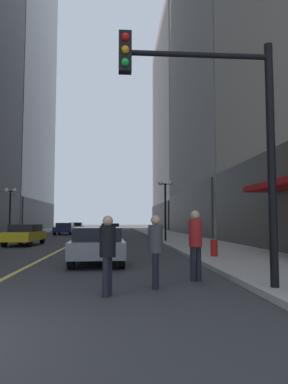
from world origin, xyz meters
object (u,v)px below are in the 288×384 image
object	(u,v)px
car_grey	(98,244)
traffic_light_near_right	(224,120)
pedestrian_in_black_coat	(108,249)
street_lamp_left_far	(10,201)
fire_hydrant_right	(214,250)
car_red	(111,230)
car_navy	(65,228)
car_yellow	(25,234)
car_silver	(76,227)
pedestrian_in_red_jacket	(195,239)
pedestrian_with_orange_bag	(156,246)
street_lamp_right_mid	(165,197)

from	to	relation	value
car_grey	traffic_light_near_right	distance (m)	7.14
pedestrian_in_black_coat	street_lamp_left_far	bearing A→B (deg)	110.42
street_lamp_left_far	fire_hydrant_right	distance (m)	22.72
car_red	pedestrian_in_black_coat	xyz separation A→B (m)	(0.47, -26.14, 0.25)
car_navy	pedestrian_in_black_coat	distance (m)	33.99
car_yellow	fire_hydrant_right	distance (m)	13.48
car_yellow	street_lamp_left_far	bearing A→B (deg)	111.89
car_grey	car_silver	size ratio (longest dim) A/B	0.94
car_navy	car_silver	xyz separation A→B (m)	(0.17, 9.09, -0.00)
traffic_light_near_right	pedestrian_in_red_jacket	bearing A→B (deg)	98.51
car_silver	pedestrian_in_black_coat	bearing A→B (deg)	-82.56
car_navy	pedestrian_with_orange_bag	bearing A→B (deg)	-78.25
car_grey	pedestrian_with_orange_bag	world-z (taller)	pedestrian_with_orange_bag
pedestrian_in_red_jacket	street_lamp_left_far	bearing A→B (deg)	116.39
car_red	car_navy	bearing A→B (deg)	125.51
pedestrian_in_red_jacket	fire_hydrant_right	distance (m)	5.31
car_yellow	pedestrian_with_orange_bag	world-z (taller)	pedestrian_with_orange_bag
car_yellow	traffic_light_near_right	distance (m)	18.26
pedestrian_in_black_coat	street_lamp_left_far	distance (m)	26.62
car_grey	pedestrian_in_red_jacket	bearing A→B (deg)	-55.11
pedestrian_in_red_jacket	street_lamp_left_far	size ratio (longest dim) A/B	0.41
pedestrian_in_red_jacket	pedestrian_in_black_coat	bearing A→B (deg)	-142.48
car_red	street_lamp_right_mid	world-z (taller)	street_lamp_right_mid
street_lamp_left_far	fire_hydrant_right	size ratio (longest dim) A/B	5.54
car_silver	street_lamp_left_far	world-z (taller)	street_lamp_left_far
street_lamp_left_far	street_lamp_right_mid	world-z (taller)	same
street_lamp_right_mid	street_lamp_left_far	bearing A→B (deg)	150.75
pedestrian_with_orange_bag	pedestrian_in_red_jacket	bearing A→B (deg)	39.74
car_grey	car_red	bearing A→B (deg)	89.86
traffic_light_near_right	street_lamp_right_mid	bearing A→B (deg)	86.62
pedestrian_with_orange_bag	fire_hydrant_right	bearing A→B (deg)	63.35
pedestrian_with_orange_bag	street_lamp_left_far	bearing A→B (deg)	113.22
pedestrian_with_orange_bag	pedestrian_in_red_jacket	xyz separation A→B (m)	(1.15, 0.95, 0.09)
car_yellow	street_lamp_right_mid	xyz separation A→B (m)	(9.23, 1.71, 2.54)
pedestrian_in_black_coat	traffic_light_near_right	xyz separation A→B (m)	(2.50, -0.07, 2.77)
car_silver	pedestrian_with_orange_bag	distance (m)	42.36
pedestrian_in_black_coat	car_grey	bearing A→B (deg)	95.23
car_grey	fire_hydrant_right	xyz separation A→B (m)	(4.56, 1.01, -0.32)
street_lamp_left_far	pedestrian_in_red_jacket	bearing A→B (deg)	-63.61
pedestrian_with_orange_bag	pedestrian_in_red_jacket	world-z (taller)	pedestrian_in_red_jacket
pedestrian_in_red_jacket	street_lamp_right_mid	distance (m)	16.18
pedestrian_in_red_jacket	fire_hydrant_right	bearing A→B (deg)	69.85
traffic_light_near_right	street_lamp_left_far	xyz separation A→B (m)	(-11.75, 24.92, -0.49)
car_grey	pedestrian_in_black_coat	bearing A→B (deg)	-84.77
car_navy	street_lamp_left_far	world-z (taller)	street_lamp_left_far
street_lamp_right_mid	fire_hydrant_right	size ratio (longest dim) A/B	5.54
car_silver	fire_hydrant_right	xyz separation A→B (m)	(9.61, -35.93, -0.32)
car_red	fire_hydrant_right	world-z (taller)	car_red
car_navy	pedestrian_in_red_jacket	size ratio (longest dim) A/B	2.42
pedestrian_in_black_coat	street_lamp_left_far	xyz separation A→B (m)	(-9.25, 24.86, 2.29)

